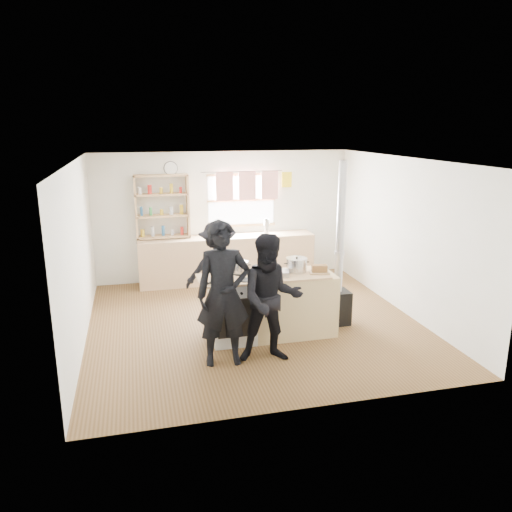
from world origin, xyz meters
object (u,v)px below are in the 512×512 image
object	(u,v)px
person_near_left	(223,294)
person_near_right	(271,299)
thermos	(267,227)
flue_heater	(338,283)
roast_tray	(276,273)
cooking_island	(273,306)
person_far	(218,270)
stockpot_stove	(240,267)
bread_board	(319,270)
stockpot_counter	(297,265)
skillet_greens	(220,279)

from	to	relation	value
person_near_left	person_near_right	xyz separation A→B (m)	(0.60, -0.07, -0.09)
thermos	flue_heater	xyz separation A→B (m)	(0.45, -2.54, -0.40)
thermos	flue_heater	distance (m)	2.61
thermos	person_near_left	xyz separation A→B (m)	(-1.48, -3.43, -0.11)
roast_tray	flue_heater	xyz separation A→B (m)	(1.07, 0.27, -0.32)
roast_tray	person_near_left	distance (m)	1.07
cooking_island	roast_tray	size ratio (longest dim) A/B	4.78
person_near_left	person_far	world-z (taller)	person_near_left
stockpot_stove	person_far	bearing A→B (deg)	105.38
bread_board	person_far	world-z (taller)	person_far
stockpot_stove	person_near_right	distance (m)	0.97
thermos	bread_board	world-z (taller)	thermos
stockpot_stove	person_near_left	xyz separation A→B (m)	(-0.40, -0.86, -0.08)
thermos	roast_tray	size ratio (longest dim) A/B	0.72
flue_heater	person_near_left	bearing A→B (deg)	-155.22
bread_board	person_near_right	bearing A→B (deg)	-143.92
stockpot_counter	bread_board	size ratio (longest dim) A/B	0.98
roast_tray	stockpot_counter	world-z (taller)	stockpot_counter
roast_tray	bread_board	distance (m)	0.63
roast_tray	person_near_right	distance (m)	0.76
roast_tray	bread_board	world-z (taller)	bread_board
skillet_greens	cooking_island	bearing A→B (deg)	8.03
thermos	stockpot_counter	bearing A→B (deg)	-95.84
flue_heater	bread_board	bearing A→B (deg)	-144.92
skillet_greens	person_near_left	world-z (taller)	person_near_left
stockpot_stove	person_near_right	bearing A→B (deg)	-78.01
stockpot_counter	bread_board	xyz separation A→B (m)	(0.29, -0.15, -0.05)
thermos	stockpot_stove	bearing A→B (deg)	-112.81
person_near_left	flue_heater	bearing A→B (deg)	28.22
person_near_left	person_far	xyz separation A→B (m)	(0.20, 1.60, -0.16)
person_far	skillet_greens	bearing A→B (deg)	87.03
thermos	skillet_greens	world-z (taller)	thermos
stockpot_stove	bread_board	size ratio (longest dim) A/B	0.78
roast_tray	stockpot_stove	size ratio (longest dim) A/B	1.70
stockpot_counter	bread_board	world-z (taller)	stockpot_counter
person_near_left	skillet_greens	bearing A→B (deg)	87.29
stockpot_stove	person_far	xyz separation A→B (m)	(-0.20, 0.74, -0.24)
flue_heater	person_far	size ratio (longest dim) A/B	1.61
cooking_island	person_far	bearing A→B (deg)	124.00
stockpot_stove	person_near_left	distance (m)	0.95
bread_board	person_far	xyz separation A→B (m)	(-1.30, 1.02, -0.21)
skillet_greens	bread_board	bearing A→B (deg)	1.46
thermos	bread_board	xyz separation A→B (m)	(0.02, -2.84, -0.07)
stockpot_counter	person_near_right	xyz separation A→B (m)	(-0.61, -0.81, -0.19)
person_far	stockpot_stove	bearing A→B (deg)	109.89
stockpot_counter	person_near_right	size ratio (longest dim) A/B	0.18
skillet_greens	person_near_right	distance (m)	0.83
cooking_island	skillet_greens	world-z (taller)	skillet_greens
roast_tray	flue_heater	bearing A→B (deg)	14.06
skillet_greens	stockpot_stove	bearing A→B (deg)	42.06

